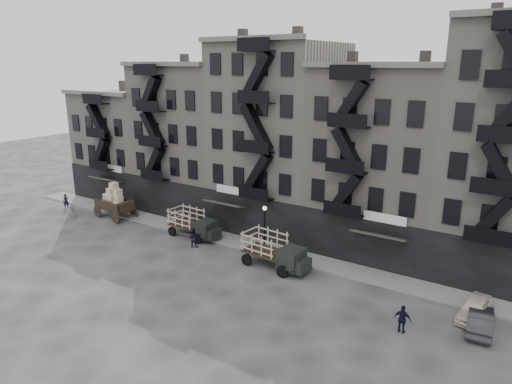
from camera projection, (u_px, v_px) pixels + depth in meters
The scene contains 16 objects.
ground at pixel (216, 258), 37.09m from camera, with size 140.00×140.00×0.00m, color #38383A.
sidewalk at pixel (243, 243), 40.09m from camera, with size 55.00×2.50×0.15m, color slate.
building_west at pixel (133, 144), 53.87m from camera, with size 10.00×11.35×13.20m.
building_midwest at pixel (197, 139), 48.19m from camera, with size 10.00×11.35×16.20m.
building_center at pixel (279, 138), 42.65m from camera, with size 10.00×11.35×18.20m.
building_mideast at pixel (383, 161), 37.67m from camera, with size 10.00×11.35×16.20m.
lamp_post at pixel (265, 224), 36.84m from camera, with size 0.36×0.36×4.28m.
horse at pixel (70, 212), 46.35m from camera, with size 0.78×1.70×1.44m, color beige.
wagon at pixel (113, 198), 46.28m from camera, with size 4.43×2.66×3.59m.
stake_truck_west at pixel (193, 222), 41.21m from camera, with size 5.18×2.32×2.56m.
stake_truck_east at pixel (274, 249), 35.02m from camera, with size 5.60×2.66×2.73m.
car_east at pixel (475, 309), 28.26m from camera, with size 1.55×3.85×1.31m, color beige.
car_far at pixel (480, 320), 26.99m from camera, with size 1.37×3.92×1.29m, color #242427.
pedestrian_west at pixel (66, 201), 49.57m from camera, with size 0.58×0.38×1.58m, color black.
pedestrian_mid at pixel (193, 237), 39.11m from camera, with size 0.85×0.66×1.74m, color black.
policeman at pixel (403, 319), 26.68m from camera, with size 1.03×0.43×1.76m, color black.
Camera 1 is at (21.42, -26.83, 15.40)m, focal length 32.00 mm.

